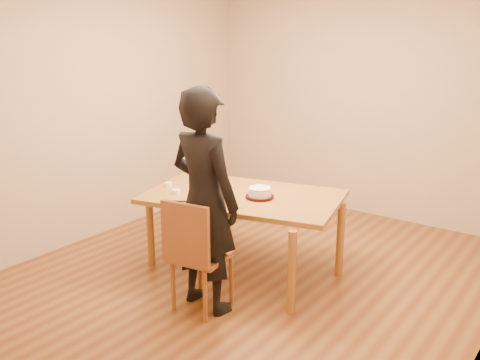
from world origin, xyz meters
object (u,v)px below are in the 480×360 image
Objects in this scene: dining_chair at (202,257)px; cake_plate at (260,197)px; cake at (260,192)px; dining_table at (243,197)px; person at (204,201)px.

cake_plate is at bearing 79.22° from dining_chair.
dining_chair is at bearing -92.36° from cake_plate.
dining_table is at bearing -179.63° from cake.
dining_chair is 0.46m from person.
person is (-0.03, -0.73, 0.15)m from cake_plate.
cake_plate is 1.25× the size of cake.
cake_plate is (0.03, 0.78, 0.31)m from dining_chair.
cake reaches higher than dining_chair.
cake_plate is 0.04m from cake.
cake is at bearing 79.22° from dining_chair.
cake reaches higher than dining_table.
dining_chair is at bearing -92.36° from cake.
cake is (0.03, 0.78, 0.35)m from dining_chair.
person is (0.15, -0.73, 0.18)m from dining_table.
person is at bearing -92.50° from cake_plate.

